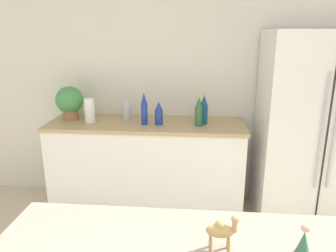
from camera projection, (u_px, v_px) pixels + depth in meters
The scene contains 12 objects.
wall_back at pixel (197, 81), 3.38m from camera, with size 8.00×0.06×2.55m.
back_counter at pixel (147, 165), 3.33m from camera, with size 1.92×0.63×0.91m.
refrigerator at pixel (312, 130), 3.02m from camera, with size 0.94×0.72×1.79m.
potted_plant at pixel (70, 101), 3.27m from camera, with size 0.27×0.27×0.34m.
paper_towel_roll at pixel (90, 111), 3.17m from camera, with size 0.10×0.10×0.24m.
back_bottle_0 at pixel (127, 109), 3.26m from camera, with size 0.08×0.08×0.24m.
back_bottle_1 at pixel (145, 109), 3.09m from camera, with size 0.06×0.06×0.32m.
back_bottle_2 at pixel (199, 112), 3.05m from camera, with size 0.07×0.07×0.29m.
back_bottle_3 at pixel (204, 110), 3.12m from camera, with size 0.07×0.07×0.29m.
back_bottle_4 at pixel (159, 113), 3.10m from camera, with size 0.08×0.08×0.23m.
camel_figurine at pixel (222, 230), 1.16m from camera, with size 0.11×0.05×0.14m.
wise_man_figurine_blue at pixel (305, 240), 1.16m from camera, with size 0.05×0.05×0.12m.
Camera 1 is at (-0.00, -0.66, 1.78)m, focal length 35.00 mm.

